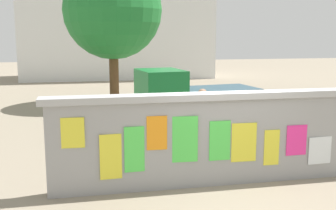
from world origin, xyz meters
name	(u,v)px	position (x,y,z in m)	size (l,w,h in m)	color
ground	(153,110)	(0.00, 8.00, 0.00)	(60.00, 60.00, 0.00)	gray
poster_wall	(225,137)	(0.00, 0.00, 0.91)	(6.83, 0.42, 1.78)	#959595
auto_rickshaw_truck	(192,101)	(0.57, 4.50, 0.90)	(3.77, 1.97, 1.85)	black
motorcycle	(138,144)	(-1.48, 1.52, 0.46)	(1.90, 0.56, 0.87)	black
bicycle_near	(303,137)	(2.65, 1.68, 0.36)	(1.69, 0.49, 0.95)	black
bicycle_far	(98,132)	(-2.28, 3.27, 0.36)	(1.71, 0.44, 0.95)	black
person_walking	(202,116)	(0.07, 1.77, 0.99)	(0.48, 0.48, 1.62)	#3F994C
tree_roadside	(113,10)	(-1.32, 9.86, 3.82)	(3.99, 3.99, 5.83)	brown
building_background	(117,15)	(-0.20, 20.76, 4.15)	(12.55, 5.04, 8.25)	silver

